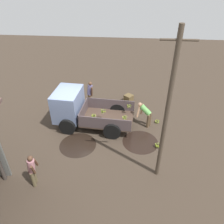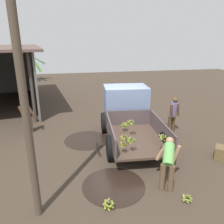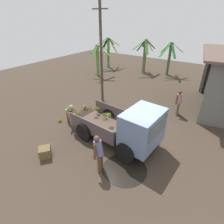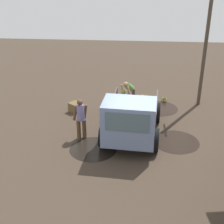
{
  "view_description": "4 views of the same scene",
  "coord_description": "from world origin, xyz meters",
  "px_view_note": "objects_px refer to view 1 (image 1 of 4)",
  "views": [
    {
      "loc": [
        -2.9,
        9.38,
        7.36
      ],
      "look_at": [
        -2.08,
        0.17,
        1.15
      ],
      "focal_mm": 35.0,
      "sensor_mm": 36.0,
      "label": 1
    },
    {
      "loc": [
        -8.63,
        2.08,
        3.94
      ],
      "look_at": [
        -1.08,
        0.58,
        1.33
      ],
      "focal_mm": 35.0,
      "sensor_mm": 36.0,
      "label": 2
    },
    {
      "loc": [
        2.63,
        -5.95,
        5.35
      ],
      "look_at": [
        -1.65,
        0.36,
        1.07
      ],
      "focal_mm": 28.0,
      "sensor_mm": 36.0,
      "label": 3
    },
    {
      "loc": [
        10.11,
        -0.07,
        6.25
      ],
      "look_at": [
        -0.82,
        -1.0,
        1.03
      ],
      "focal_mm": 50.0,
      "sensor_mm": 36.0,
      "label": 4
    }
  ],
  "objects_px": {
    "person_foreground_visitor": "(90,93)",
    "banana_bunch_on_ground_1": "(158,145)",
    "person_bystander_near_shed": "(32,169)",
    "cargo_truck": "(76,107)",
    "person_worker_loading": "(145,113)",
    "banana_bunch_on_ground_0": "(157,121)",
    "wooden_crate_0": "(129,98)",
    "utility_pole": "(167,113)"
  },
  "relations": [
    {
      "from": "person_bystander_near_shed",
      "to": "banana_bunch_on_ground_1",
      "type": "height_order",
      "value": "person_bystander_near_shed"
    },
    {
      "from": "person_worker_loading",
      "to": "banana_bunch_on_ground_1",
      "type": "bearing_deg",
      "value": 134.79
    },
    {
      "from": "cargo_truck",
      "to": "banana_bunch_on_ground_1",
      "type": "xyz_separation_m",
      "value": [
        -4.29,
        1.59,
        -0.9
      ]
    },
    {
      "from": "cargo_truck",
      "to": "banana_bunch_on_ground_1",
      "type": "relative_size",
      "value": 14.02
    },
    {
      "from": "utility_pole",
      "to": "person_foreground_visitor",
      "type": "height_order",
      "value": "utility_pole"
    },
    {
      "from": "person_worker_loading",
      "to": "person_bystander_near_shed",
      "type": "distance_m",
      "value": 6.27
    },
    {
      "from": "person_foreground_visitor",
      "to": "banana_bunch_on_ground_0",
      "type": "relative_size",
      "value": 6.07
    },
    {
      "from": "person_foreground_visitor",
      "to": "person_worker_loading",
      "type": "bearing_deg",
      "value": -50.17
    },
    {
      "from": "cargo_truck",
      "to": "person_worker_loading",
      "type": "xyz_separation_m",
      "value": [
        -3.71,
        -0.16,
        -0.25
      ]
    },
    {
      "from": "banana_bunch_on_ground_0",
      "to": "banana_bunch_on_ground_1",
      "type": "bearing_deg",
      "value": 86.03
    },
    {
      "from": "utility_pole",
      "to": "banana_bunch_on_ground_1",
      "type": "bearing_deg",
      "value": -95.9
    },
    {
      "from": "person_foreground_visitor",
      "to": "person_bystander_near_shed",
      "type": "bearing_deg",
      "value": -123.29
    },
    {
      "from": "utility_pole",
      "to": "person_worker_loading",
      "type": "bearing_deg",
      "value": -83.18
    },
    {
      "from": "cargo_truck",
      "to": "wooden_crate_0",
      "type": "distance_m",
      "value": 3.9
    },
    {
      "from": "wooden_crate_0",
      "to": "person_foreground_visitor",
      "type": "bearing_deg",
      "value": 16.77
    },
    {
      "from": "banana_bunch_on_ground_1",
      "to": "person_bystander_near_shed",
      "type": "bearing_deg",
      "value": 27.17
    },
    {
      "from": "cargo_truck",
      "to": "person_foreground_visitor",
      "type": "xyz_separation_m",
      "value": [
        -0.4,
        -1.92,
        -0.13
      ]
    },
    {
      "from": "person_bystander_near_shed",
      "to": "banana_bunch_on_ground_1",
      "type": "xyz_separation_m",
      "value": [
        -5.09,
        -2.61,
        -0.72
      ]
    },
    {
      "from": "banana_bunch_on_ground_1",
      "to": "wooden_crate_0",
      "type": "height_order",
      "value": "wooden_crate_0"
    },
    {
      "from": "person_worker_loading",
      "to": "banana_bunch_on_ground_0",
      "type": "height_order",
      "value": "person_worker_loading"
    },
    {
      "from": "cargo_truck",
      "to": "person_bystander_near_shed",
      "type": "relative_size",
      "value": 2.79
    },
    {
      "from": "cargo_truck",
      "to": "wooden_crate_0",
      "type": "bearing_deg",
      "value": -132.26
    },
    {
      "from": "utility_pole",
      "to": "wooden_crate_0",
      "type": "xyz_separation_m",
      "value": [
        1.36,
        -5.87,
        -2.89
      ]
    },
    {
      "from": "utility_pole",
      "to": "banana_bunch_on_ground_0",
      "type": "bearing_deg",
      "value": -94.85
    },
    {
      "from": "person_bystander_near_shed",
      "to": "wooden_crate_0",
      "type": "height_order",
      "value": "person_bystander_near_shed"
    },
    {
      "from": "cargo_truck",
      "to": "banana_bunch_on_ground_1",
      "type": "bearing_deg",
      "value": 163.84
    },
    {
      "from": "utility_pole",
      "to": "person_bystander_near_shed",
      "type": "bearing_deg",
      "value": 11.07
    },
    {
      "from": "cargo_truck",
      "to": "banana_bunch_on_ground_0",
      "type": "height_order",
      "value": "cargo_truck"
    },
    {
      "from": "banana_bunch_on_ground_0",
      "to": "wooden_crate_0",
      "type": "height_order",
      "value": "wooden_crate_0"
    },
    {
      "from": "person_foreground_visitor",
      "to": "banana_bunch_on_ground_1",
      "type": "distance_m",
      "value": 5.3
    },
    {
      "from": "banana_bunch_on_ground_0",
      "to": "cargo_truck",
      "type": "bearing_deg",
      "value": 5.22
    },
    {
      "from": "person_foreground_visitor",
      "to": "banana_bunch_on_ground_1",
      "type": "relative_size",
      "value": 5.33
    },
    {
      "from": "person_bystander_near_shed",
      "to": "wooden_crate_0",
      "type": "xyz_separation_m",
      "value": [
        -3.56,
        -6.83,
        -0.63
      ]
    },
    {
      "from": "banana_bunch_on_ground_0",
      "to": "wooden_crate_0",
      "type": "distance_m",
      "value": 2.78
    },
    {
      "from": "person_foreground_visitor",
      "to": "banana_bunch_on_ground_1",
      "type": "xyz_separation_m",
      "value": [
        -3.89,
        3.51,
        -0.77
      ]
    },
    {
      "from": "person_worker_loading",
      "to": "wooden_crate_0",
      "type": "bearing_deg",
      "value": -42.44
    },
    {
      "from": "person_worker_loading",
      "to": "banana_bunch_on_ground_1",
      "type": "height_order",
      "value": "person_worker_loading"
    },
    {
      "from": "utility_pole",
      "to": "person_foreground_visitor",
      "type": "bearing_deg",
      "value": -54.16
    },
    {
      "from": "person_bystander_near_shed",
      "to": "wooden_crate_0",
      "type": "distance_m",
      "value": 7.73
    },
    {
      "from": "banana_bunch_on_ground_1",
      "to": "person_foreground_visitor",
      "type": "bearing_deg",
      "value": -42.01
    },
    {
      "from": "banana_bunch_on_ground_0",
      "to": "banana_bunch_on_ground_1",
      "type": "xyz_separation_m",
      "value": [
        0.14,
        2.0,
        0.03
      ]
    },
    {
      "from": "banana_bunch_on_ground_1",
      "to": "utility_pole",
      "type": "bearing_deg",
      "value": 84.1
    }
  ]
}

